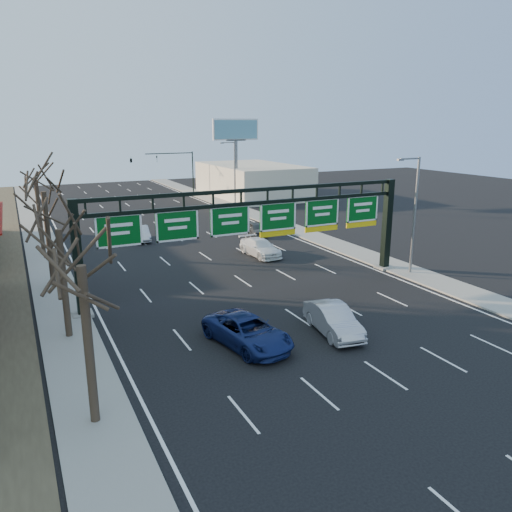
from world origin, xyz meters
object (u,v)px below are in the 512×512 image
sign_gantry (257,225)px  car_blue_suv (247,331)px  car_silver_sedan (333,320)px  car_white_wagon (260,247)px

sign_gantry → car_blue_suv: sign_gantry is taller
car_silver_sedan → car_white_wagon: (3.90, 16.93, -0.06)m
car_silver_sedan → car_white_wagon: size_ratio=0.95×
car_blue_suv → car_silver_sedan: (4.99, -0.66, 0.01)m
car_blue_suv → car_white_wagon: bearing=50.2°
car_white_wagon → car_silver_sedan: bearing=-106.0°
car_blue_suv → car_white_wagon: (8.89, 16.28, -0.05)m
car_silver_sedan → sign_gantry: bearing=101.5°
sign_gantry → car_white_wagon: bearing=61.8°
car_silver_sedan → car_white_wagon: bearing=85.8°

